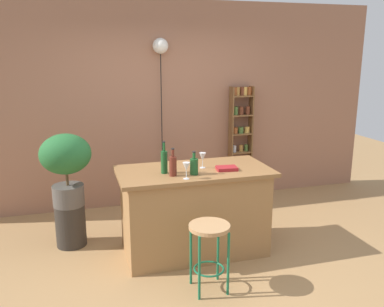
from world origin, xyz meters
The scene contains 14 objects.
ground centered at (0.00, 0.00, 0.00)m, with size 12.00×12.00×0.00m, color #A37A4C.
back_wall centered at (0.00, 1.95, 1.40)m, with size 6.40×0.10×2.80m, color #9E6B51.
kitchen_counter centered at (0.00, 0.30, 0.47)m, with size 1.60×0.80×0.93m.
bar_stool centered at (-0.08, -0.46, 0.48)m, with size 0.37×0.37×0.63m.
spice_shelf centered at (1.15, 1.80, 0.88)m, with size 0.33×0.16×1.64m.
plant_stool centered at (-1.28, 0.82, 0.24)m, with size 0.33×0.33×0.48m, color #2D2823.
potted_plant centered at (-1.28, 0.82, 0.97)m, with size 0.55×0.49×0.80m.
bottle_wine_red centered at (-0.05, 0.12, 1.01)m, with size 0.08×0.08×0.24m.
bottle_spirits_clear centered at (-0.27, 0.14, 1.03)m, with size 0.07×0.07×0.28m.
bottle_olive_oil centered at (-0.33, 0.25, 1.05)m, with size 0.07×0.07×0.33m.
wine_glass_left centered at (-0.17, 0.00, 1.04)m, with size 0.07×0.07×0.16m.
wine_glass_center centered at (0.10, 0.33, 1.04)m, with size 0.07×0.07×0.16m.
cookbook centered at (0.32, 0.18, 0.94)m, with size 0.21×0.15×0.04m, color maroon.
pendant_globe_light centered at (-0.01, 1.84, 2.16)m, with size 0.21×0.21×2.30m.
Camera 1 is at (-1.18, -3.66, 2.11)m, focal length 38.56 mm.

